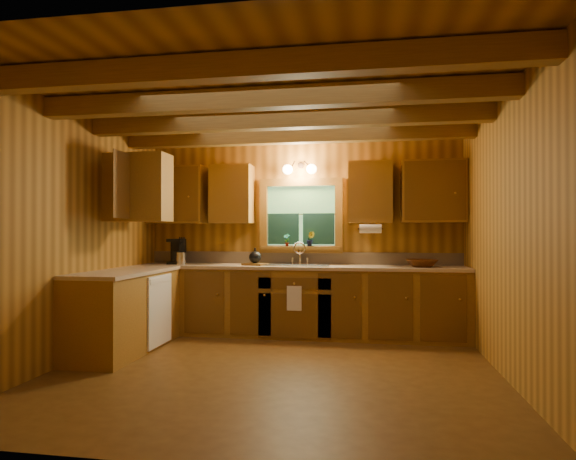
# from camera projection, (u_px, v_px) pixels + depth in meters

# --- Properties ---
(room) EXTENTS (4.20, 4.20, 4.20)m
(room) POSITION_uv_depth(u_px,v_px,m) (274.00, 235.00, 4.52)
(room) COLOR brown
(room) RESTS_ON ground
(ceiling_beams) EXTENTS (4.20, 2.54, 0.18)m
(ceiling_beams) POSITION_uv_depth(u_px,v_px,m) (274.00, 110.00, 4.53)
(ceiling_beams) COLOR brown
(ceiling_beams) RESTS_ON room
(base_cabinets) EXTENTS (4.20, 2.22, 0.86)m
(base_cabinets) POSITION_uv_depth(u_px,v_px,m) (255.00, 305.00, 5.86)
(base_cabinets) COLOR brown
(base_cabinets) RESTS_ON ground
(countertop) EXTENTS (4.20, 2.24, 0.04)m
(countertop) POSITION_uv_depth(u_px,v_px,m) (256.00, 268.00, 5.87)
(countertop) COLOR tan
(countertop) RESTS_ON base_cabinets
(backsplash) EXTENTS (4.20, 0.02, 0.16)m
(backsplash) POSITION_uv_depth(u_px,v_px,m) (301.00, 258.00, 6.38)
(backsplash) COLOR tan
(backsplash) RESTS_ON room
(dishwasher_panel) EXTENTS (0.02, 0.60, 0.80)m
(dishwasher_panel) POSITION_uv_depth(u_px,v_px,m) (160.00, 310.00, 5.42)
(dishwasher_panel) COLOR white
(dishwasher_panel) RESTS_ON base_cabinets
(upper_cabinets) EXTENTS (4.19, 1.77, 0.78)m
(upper_cabinets) POSITION_uv_depth(u_px,v_px,m) (252.00, 192.00, 6.02)
(upper_cabinets) COLOR brown
(upper_cabinets) RESTS_ON room
(window) EXTENTS (1.12, 0.08, 1.00)m
(window) POSITION_uv_depth(u_px,v_px,m) (301.00, 217.00, 6.36)
(window) COLOR brown
(window) RESTS_ON room
(window_sill) EXTENTS (1.06, 0.14, 0.04)m
(window_sill) POSITION_uv_depth(u_px,v_px,m) (300.00, 248.00, 6.31)
(window_sill) COLOR brown
(window_sill) RESTS_ON room
(wall_sconce) EXTENTS (0.45, 0.21, 0.17)m
(wall_sconce) POSITION_uv_depth(u_px,v_px,m) (300.00, 169.00, 6.25)
(wall_sconce) COLOR black
(wall_sconce) RESTS_ON room
(paper_towel_roll) EXTENTS (0.27, 0.11, 0.11)m
(paper_towel_roll) POSITION_uv_depth(u_px,v_px,m) (370.00, 229.00, 5.88)
(paper_towel_roll) COLOR white
(paper_towel_roll) RESTS_ON upper_cabinets
(dish_towel) EXTENTS (0.18, 0.01, 0.30)m
(dish_towel) POSITION_uv_depth(u_px,v_px,m) (294.00, 298.00, 5.76)
(dish_towel) COLOR white
(dish_towel) RESTS_ON base_cabinets
(sink) EXTENTS (0.82, 0.48, 0.43)m
(sink) POSITION_uv_depth(u_px,v_px,m) (298.00, 269.00, 6.10)
(sink) COLOR silver
(sink) RESTS_ON countertop
(coffee_maker) EXTENTS (0.19, 0.24, 0.34)m
(coffee_maker) POSITION_uv_depth(u_px,v_px,m) (177.00, 252.00, 6.39)
(coffee_maker) COLOR black
(coffee_maker) RESTS_ON countertop
(utensil_crock) EXTENTS (0.13, 0.13, 0.37)m
(utensil_crock) POSITION_uv_depth(u_px,v_px,m) (181.00, 258.00, 6.27)
(utensil_crock) COLOR silver
(utensil_crock) RESTS_ON countertop
(cutting_board) EXTENTS (0.34, 0.29, 0.03)m
(cutting_board) POSITION_uv_depth(u_px,v_px,m) (255.00, 264.00, 6.11)
(cutting_board) COLOR brown
(cutting_board) RESTS_ON countertop
(teakettle) EXTENTS (0.16, 0.16, 0.20)m
(teakettle) POSITION_uv_depth(u_px,v_px,m) (255.00, 257.00, 6.11)
(teakettle) COLOR black
(teakettle) RESTS_ON cutting_board
(wicker_basket) EXTENTS (0.41, 0.41, 0.09)m
(wicker_basket) POSITION_uv_depth(u_px,v_px,m) (422.00, 263.00, 5.79)
(wicker_basket) COLOR #48230C
(wicker_basket) RESTS_ON countertop
(potted_plant_left) EXTENTS (0.11, 0.09, 0.17)m
(potted_plant_left) POSITION_uv_depth(u_px,v_px,m) (287.00, 240.00, 6.33)
(potted_plant_left) COLOR brown
(potted_plant_left) RESTS_ON window_sill
(potted_plant_right) EXTENTS (0.11, 0.09, 0.20)m
(potted_plant_right) POSITION_uv_depth(u_px,v_px,m) (310.00, 239.00, 6.29)
(potted_plant_right) COLOR brown
(potted_plant_right) RESTS_ON window_sill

